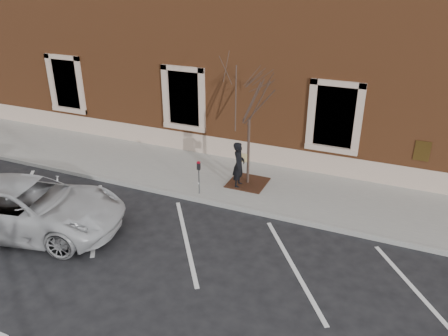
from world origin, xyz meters
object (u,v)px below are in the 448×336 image
at_px(parking_meter, 199,172).
at_px(white_truck, 29,206).
at_px(sapling, 250,101).
at_px(man, 239,165).

xyz_separation_m(parking_meter, white_truck, (-3.74, -3.79, -0.19)).
height_order(parking_meter, white_truck, white_truck).
bearing_deg(white_truck, sapling, -56.89).
xyz_separation_m(man, parking_meter, (-1.02, -1.06, 0.00)).
bearing_deg(white_truck, parking_meter, -57.67).
bearing_deg(white_truck, man, -57.53).
bearing_deg(parking_meter, man, 28.70).
bearing_deg(sapling, parking_meter, -131.64).
distance_m(parking_meter, sapling, 2.90).
distance_m(man, white_truck, 6.80).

